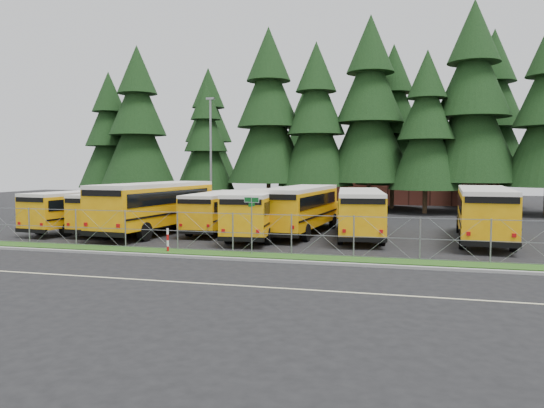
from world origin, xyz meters
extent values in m
plane|color=black|center=(0.00, 0.00, 0.00)|extent=(120.00, 120.00, 0.00)
cube|color=gray|center=(0.00, -3.10, 0.06)|extent=(50.00, 0.25, 0.12)
cube|color=#204915|center=(0.00, -1.70, 0.03)|extent=(50.00, 1.40, 0.06)
cube|color=beige|center=(0.00, -8.00, 0.01)|extent=(50.00, 0.12, 0.01)
cube|color=brown|center=(6.00, 40.00, 3.00)|extent=(22.00, 10.00, 6.00)
cylinder|color=gray|center=(0.11, -1.41, 1.40)|extent=(0.06, 0.06, 2.80)
cube|color=#0B511A|center=(0.11, -1.41, 2.68)|extent=(0.78, 0.22, 0.22)
cube|color=white|center=(0.11, -1.41, 2.68)|extent=(0.82, 0.22, 0.26)
cube|color=#0B511A|center=(0.11, -1.41, 2.44)|extent=(0.16, 0.54, 0.18)
cylinder|color=#B20C0C|center=(-4.17, -1.79, 0.60)|extent=(0.11, 0.11, 1.20)
cylinder|color=gray|center=(-9.13, 16.65, 5.00)|extent=(0.20, 0.20, 10.00)
cube|color=gray|center=(-9.13, 16.65, 10.05)|extent=(0.70, 0.35, 0.18)
camera|label=1|loc=(7.69, -25.83, 4.26)|focal=35.00mm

